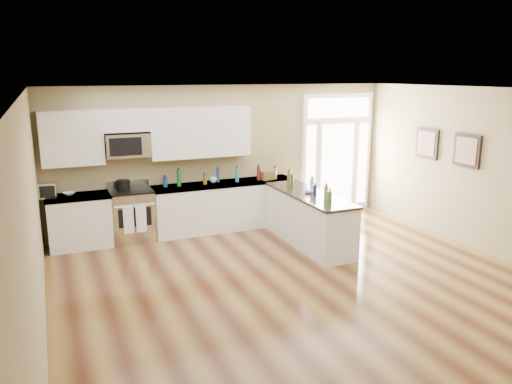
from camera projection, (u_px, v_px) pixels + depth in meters
ground at (328, 303)px, 6.71m from camera, size 8.00×8.00×0.00m
room_shell at (332, 179)px, 6.31m from camera, size 8.00×8.00×8.00m
back_cabinet_left at (80, 223)px, 8.81m from camera, size 1.10×0.66×0.94m
back_cabinet_right at (225, 207)px, 9.85m from camera, size 2.85×0.66×0.94m
peninsula_cabinet at (308, 221)px, 8.96m from camera, size 0.69×2.32×0.94m
upper_cabinet_left at (72, 138)px, 8.59m from camera, size 1.04×0.33×0.95m
upper_cabinet_right at (200, 132)px, 9.47m from camera, size 1.94×0.33×0.95m
upper_cabinet_short at (126, 120)px, 8.88m from camera, size 0.82×0.33×0.40m
microwave at (127, 145)px, 8.95m from camera, size 0.78×0.41×0.42m
entry_door at (337, 154)px, 10.91m from camera, size 1.70×0.10×2.60m
wall_art_near at (427, 143)px, 9.60m from camera, size 0.05×0.58×0.58m
wall_art_far at (467, 151)px, 8.71m from camera, size 0.05×0.58×0.58m
kitchen_range at (132, 215)px, 9.15m from camera, size 0.77×0.68×1.08m
stockpot at (123, 184)px, 9.07m from camera, size 0.32×0.32×0.19m
toaster_oven at (47, 190)px, 8.51m from camera, size 0.34×0.28×0.27m
cardboard_box at (267, 175)px, 9.96m from camera, size 0.24×0.19×0.18m
bowl_left at (69, 194)px, 8.74m from camera, size 0.25×0.25×0.05m
bowl_peninsula at (309, 191)px, 8.88m from camera, size 0.19×0.19×0.05m
cup_counter at (213, 180)px, 9.71m from camera, size 0.17×0.17×0.11m
counter_bottles at (256, 181)px, 9.30m from camera, size 2.42×2.45×0.32m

